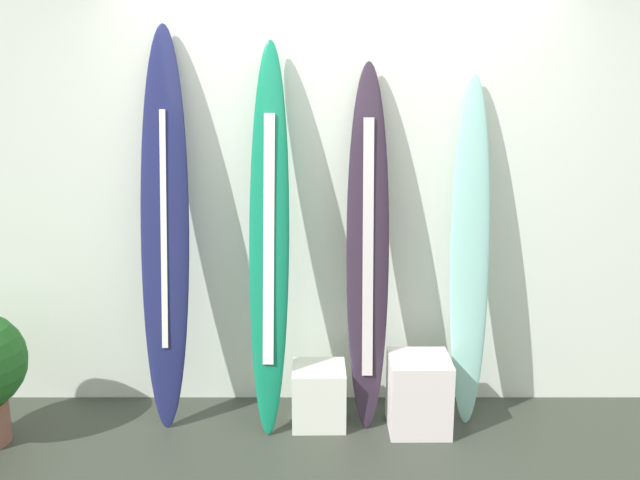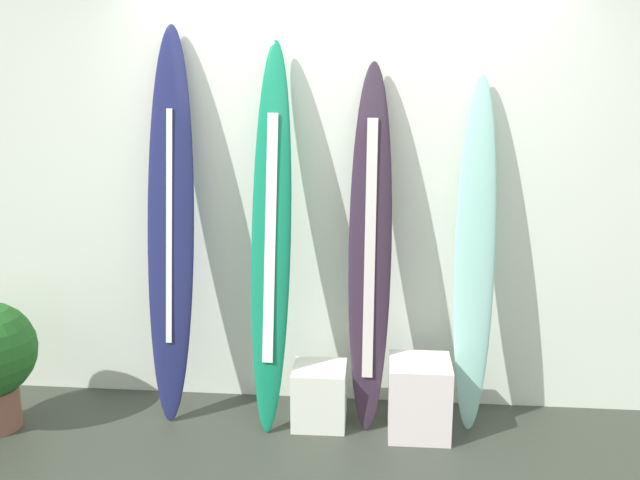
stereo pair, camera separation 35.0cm
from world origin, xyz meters
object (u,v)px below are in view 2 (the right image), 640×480
display_block_left (319,395)px  surfboard_navy (171,227)px  surfboard_emerald (271,241)px  surfboard_charcoal (370,249)px  surfboard_seafoam (475,259)px  display_block_center (419,397)px

display_block_left → surfboard_navy: bearing=172.9°
surfboard_emerald → display_block_left: surfboard_emerald is taller
surfboard_navy → surfboard_charcoal: 1.16m
surfboard_charcoal → display_block_left: bearing=-160.1°
surfboard_emerald → display_block_left: size_ratio=6.28×
surfboard_navy → display_block_left: (0.87, -0.11, -0.96)m
surfboard_seafoam → display_block_left: 1.19m
surfboard_navy → display_block_left: bearing=-7.1°
surfboard_emerald → surfboard_seafoam: 1.15m
display_block_center → surfboard_seafoam: bearing=33.7°
surfboard_navy → display_block_left: surfboard_navy is taller
surfboard_emerald → surfboard_charcoal: size_ratio=1.06×
display_block_left → display_block_center: display_block_center is taller
surfboard_seafoam → display_block_left: size_ratio=5.75×
display_block_left → display_block_center: 0.58m
surfboard_navy → surfboard_charcoal: (1.15, -0.01, -0.10)m
surfboard_emerald → display_block_left: bearing=-10.4°
surfboard_charcoal → surfboard_seafoam: 0.59m
surfboard_seafoam → display_block_center: (-0.30, -0.20, -0.77)m
surfboard_seafoam → surfboard_navy: bearing=-179.2°
surfboard_seafoam → display_block_center: bearing=-146.3°
surfboard_emerald → display_block_center: bearing=-7.6°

